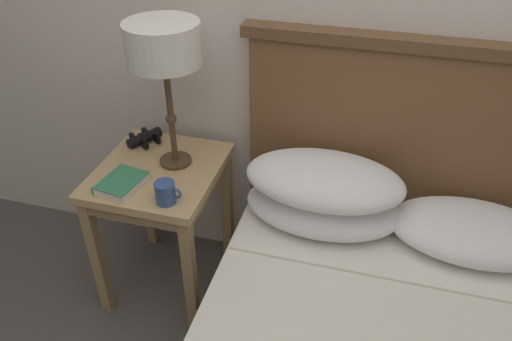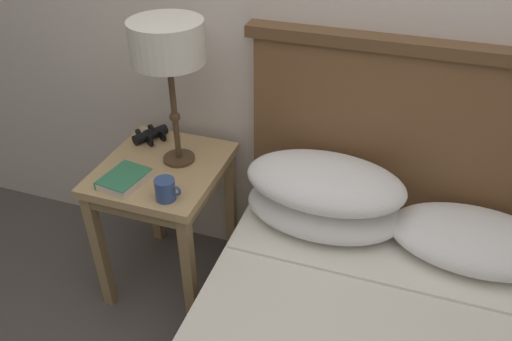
# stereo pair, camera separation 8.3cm
# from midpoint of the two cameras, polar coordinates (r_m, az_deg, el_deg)

# --- Properties ---
(nightstand) EXTENTS (0.48, 0.53, 0.64)m
(nightstand) POSITION_cam_midpoint_polar(r_m,az_deg,el_deg) (2.12, -9.42, -1.58)
(nightstand) COLOR tan
(nightstand) RESTS_ON ground_plane
(table_lamp) EXTENTS (0.27, 0.27, 0.58)m
(table_lamp) POSITION_cam_midpoint_polar(r_m,az_deg,el_deg) (1.86, -8.80, 13.84)
(table_lamp) COLOR #4C3823
(table_lamp) RESTS_ON nightstand
(book_on_nightstand) EXTENTS (0.17, 0.20, 0.04)m
(book_on_nightstand) POSITION_cam_midpoint_polar(r_m,az_deg,el_deg) (1.98, -13.72, -0.96)
(book_on_nightstand) COLOR silver
(book_on_nightstand) RESTS_ON nightstand
(binoculars_pair) EXTENTS (0.16, 0.16, 0.05)m
(binoculars_pair) POSITION_cam_midpoint_polar(r_m,az_deg,el_deg) (2.24, -10.92, 4.03)
(binoculars_pair) COLOR black
(binoculars_pair) RESTS_ON nightstand
(coffee_mug) EXTENTS (0.10, 0.08, 0.08)m
(coffee_mug) POSITION_cam_midpoint_polar(r_m,az_deg,el_deg) (1.85, -9.03, -2.18)
(coffee_mug) COLOR #334C84
(coffee_mug) RESTS_ON nightstand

